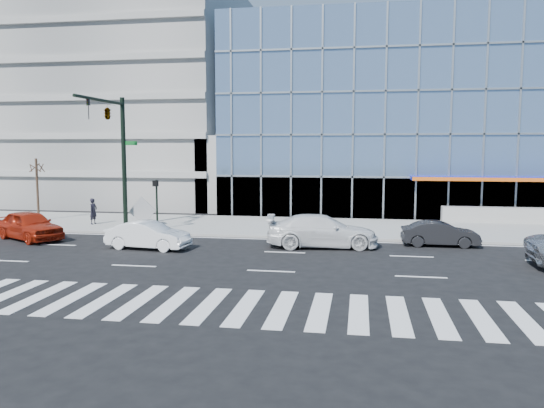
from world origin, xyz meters
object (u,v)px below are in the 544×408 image
at_px(white_suv, 322,231).
at_px(red_sedan, 29,225).
at_px(pedestrian, 93,211).
at_px(ped_signal_post, 156,197).
at_px(street_tree_near, 36,167).
at_px(traffic_signal, 112,129).
at_px(dark_sedan, 440,234).
at_px(tilted_panel, 142,211).
at_px(white_sedan, 148,235).

height_order(white_suv, red_sedan, white_suv).
bearing_deg(white_suv, pedestrian, 65.51).
bearing_deg(white_suv, red_sedan, 84.79).
height_order(ped_signal_post, street_tree_near, street_tree_near).
bearing_deg(traffic_signal, red_sedan, -135.36).
distance_m(street_tree_near, dark_sedan, 26.26).
height_order(ped_signal_post, pedestrian, ped_signal_post).
height_order(red_sedan, pedestrian, pedestrian).
distance_m(red_sedan, tilted_panel, 6.83).
xyz_separation_m(street_tree_near, pedestrian, (4.58, -1.05, -2.79)).
distance_m(dark_sedan, tilted_panel, 18.09).
distance_m(dark_sedan, red_sedan, 22.17).
relative_size(ped_signal_post, street_tree_near, 0.71).
height_order(white_suv, tilted_panel, tilted_panel).
relative_size(pedestrian, tilted_panel, 1.29).
xyz_separation_m(dark_sedan, pedestrian, (-21.10, 3.45, 0.34)).
xyz_separation_m(ped_signal_post, dark_sedan, (16.18, -1.94, -1.50)).
relative_size(red_sedan, pedestrian, 2.84).
height_order(white_suv, white_sedan, white_suv).
bearing_deg(tilted_panel, dark_sedan, -9.76).
xyz_separation_m(traffic_signal, red_sedan, (-3.42, -3.37, -5.36)).
bearing_deg(traffic_signal, dark_sedan, -4.80).
distance_m(ped_signal_post, pedestrian, 5.27).
relative_size(street_tree_near, dark_sedan, 1.08).
relative_size(traffic_signal, white_suv, 1.41).
relative_size(street_tree_near, pedestrian, 2.53).
relative_size(ped_signal_post, dark_sedan, 0.77).
xyz_separation_m(street_tree_near, white_suv, (19.68, -5.77, -2.95)).
relative_size(white_suv, red_sedan, 1.20).
bearing_deg(tilted_panel, street_tree_near, 173.75).
xyz_separation_m(white_sedan, red_sedan, (-7.50, 1.41, 0.11)).
distance_m(street_tree_near, white_suv, 20.72).
bearing_deg(white_sedan, traffic_signal, 46.99).
bearing_deg(ped_signal_post, red_sedan, -147.63).
bearing_deg(red_sedan, tilted_panel, -10.51).
xyz_separation_m(traffic_signal, white_suv, (12.68, -2.83, -5.34)).
relative_size(traffic_signal, dark_sedan, 2.05).
distance_m(red_sedan, pedestrian, 5.36).
height_order(traffic_signal, red_sedan, traffic_signal).
bearing_deg(white_sedan, dark_sedan, -71.05).
relative_size(white_sedan, tilted_panel, 3.24).
height_order(traffic_signal, white_sedan, traffic_signal).
relative_size(dark_sedan, pedestrian, 2.34).
bearing_deg(tilted_panel, traffic_signal, -114.90).
relative_size(ped_signal_post, pedestrian, 1.80).
distance_m(traffic_signal, pedestrian, 6.02).
bearing_deg(street_tree_near, red_sedan, -60.37).
bearing_deg(street_tree_near, traffic_signal, -22.71).
height_order(white_suv, pedestrian, pedestrian).
distance_m(traffic_signal, white_sedan, 8.34).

